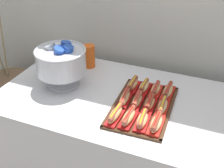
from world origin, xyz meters
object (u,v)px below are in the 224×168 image
Objects in this scene: hot_dog_5 at (137,101)px; hot_dog_6 at (149,104)px; cup_stack at (89,56)px; floor_vase at (15,105)px; hot_dog_10 at (156,89)px; hot_dog_9 at (144,87)px; hot_dog_7 at (162,106)px; buffet_table at (120,141)px; hot_dog_3 at (156,124)px; hot_dog_2 at (142,121)px; hot_dog_11 at (168,91)px; hot_dog_1 at (129,118)px; hot_dog_8 at (132,85)px; hot_dog_0 at (115,115)px; punch_bowl at (61,61)px; serving_tray at (143,107)px; hot_dog_4 at (125,99)px.

hot_dog_5 is 1.02× the size of hot_dog_6.
hot_dog_6 is at bearing -31.49° from cup_stack.
floor_vase is at bearing -174.20° from cup_stack.
hot_dog_9 is at bearing -177.19° from hot_dog_10.
hot_dog_10 is at bearing 117.26° from hot_dog_7.
hot_dog_3 reaches higher than buffet_table.
hot_dog_7 is at bearing 68.37° from hot_dog_2.
hot_dog_7 is 0.22m from hot_dog_9.
hot_dog_10 reaches higher than buffet_table.
hot_dog_2 is at bearing -41.98° from cup_stack.
hot_dog_2 is 0.90× the size of hot_dog_11.
hot_dog_9 is (-0.02, 0.33, -0.00)m from hot_dog_1.
hot_dog_5 is at bearing -35.65° from cup_stack.
hot_dog_8 is (-0.16, 0.16, -0.00)m from hot_dog_6.
cup_stack reaches higher than hot_dog_5.
hot_dog_0 is 1.00× the size of hot_dog_11.
hot_dog_5 is (-0.16, 0.16, 0.00)m from hot_dog_3.
floor_vase is 0.97m from punch_bowl.
hot_dog_6 is at bearing -12.99° from buffet_table.
serving_tray is 0.05m from hot_dog_6.
hot_dog_11 reaches higher than hot_dog_10.
hot_dog_0 reaches higher than serving_tray.
hot_dog_6 is at bearing -11.82° from floor_vase.
hot_dog_1 is 0.36m from hot_dog_11.
floor_vase is at bearing 168.39° from buffet_table.
hot_dog_9 is at bearing 117.26° from hot_dog_6.
serving_tray is at bearing -4.36° from punch_bowl.
cup_stack is at bearing 138.02° from hot_dog_2.
punch_bowl is 0.31m from cup_stack.
cup_stack reaches higher than hot_dog_1.
punch_bowl is at bearing 158.34° from hot_dog_1.
cup_stack reaches higher than hot_dog_9.
hot_dog_0 is 1.07× the size of hot_dog_3.
hot_dog_0 is at bearing -25.23° from punch_bowl.
hot_dog_0 is 1.10× the size of cup_stack.
hot_dog_3 is at bearing -62.74° from hot_dog_6.
hot_dog_11 is at bearing 92.81° from hot_dog_7.
hot_dog_4 is at bearing -129.46° from hot_dog_10.
hot_dog_5 is 1.09× the size of hot_dog_9.
hot_dog_0 is 1.16× the size of hot_dog_8.
serving_tray is 0.17m from hot_dog_1.
hot_dog_4 is (-0.08, 0.16, -0.00)m from hot_dog_1.
punch_bowl is at bearing -179.32° from buffet_table.
serving_tray is 3.50× the size of hot_dog_10.
hot_dog_8 is at bearing -177.19° from hot_dog_9.
buffet_table is 2.78× the size of serving_tray.
hot_dog_0 is 0.36m from hot_dog_10.
hot_dog_11 is (0.22, 0.18, -0.00)m from hot_dog_4.
hot_dog_6 is at bearing 2.81° from hot_dog_4.
hot_dog_0 is 0.08m from hot_dog_1.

